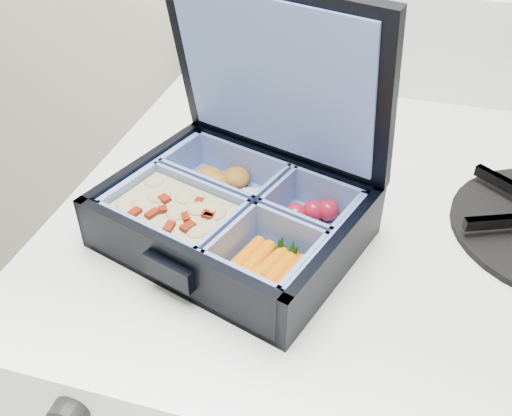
% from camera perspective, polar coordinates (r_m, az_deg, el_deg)
% --- Properties ---
extents(bento_box, '(0.25, 0.22, 0.05)m').
position_cam_1_polar(bento_box, '(0.50, -2.31, -0.89)').
color(bento_box, black).
rests_on(bento_box, stove).
extents(burner_grate_rear, '(0.23, 0.23, 0.02)m').
position_cam_1_polar(burner_grate_rear, '(0.69, 3.14, 9.92)').
color(burner_grate_rear, black).
rests_on(burner_grate_rear, stove).
extents(fork, '(0.12, 0.15, 0.01)m').
position_cam_1_polar(fork, '(0.61, 6.60, 4.62)').
color(fork, '#A5A2B8').
rests_on(fork, stove).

